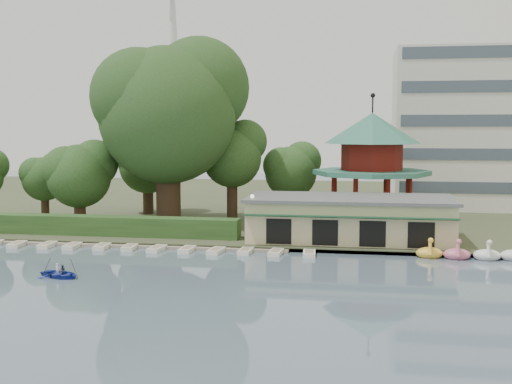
% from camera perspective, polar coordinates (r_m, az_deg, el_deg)
% --- Properties ---
extents(ground_plane, '(220.00, 220.00, 0.00)m').
position_cam_1_polar(ground_plane, '(39.52, -7.29, -9.78)').
color(ground_plane, slate).
rests_on(ground_plane, ground).
extents(shore, '(220.00, 70.00, 0.40)m').
position_cam_1_polar(shore, '(89.73, 2.33, -0.89)').
color(shore, '#424930').
rests_on(shore, ground).
extents(embankment, '(220.00, 0.60, 0.30)m').
position_cam_1_polar(embankment, '(55.85, -2.15, -4.99)').
color(embankment, gray).
rests_on(embankment, ground).
extents(dock, '(34.00, 1.60, 0.24)m').
position_cam_1_polar(dock, '(59.32, -13.63, -4.55)').
color(dock, gray).
rests_on(dock, ground).
extents(boathouse, '(18.60, 9.39, 3.90)m').
position_cam_1_polar(boathouse, '(58.99, 8.34, -2.29)').
color(boathouse, beige).
rests_on(boathouse, shore).
extents(pavilion, '(12.40, 12.40, 13.50)m').
position_cam_1_polar(pavilion, '(68.51, 10.25, 3.08)').
color(pavilion, beige).
rests_on(pavilion, shore).
extents(broadcast_tower, '(8.00, 8.00, 96.00)m').
position_cam_1_polar(broadcast_tower, '(185.74, -7.38, 12.94)').
color(broadcast_tower, silver).
rests_on(broadcast_tower, ground).
extents(hedge, '(30.00, 2.00, 1.80)m').
position_cam_1_polar(hedge, '(63.31, -14.99, -2.86)').
color(hedge, '#2D5122').
rests_on(hedge, shore).
extents(lamp_post, '(0.36, 0.36, 4.28)m').
position_cam_1_polar(lamp_post, '(56.72, -0.33, -1.56)').
color(lamp_post, black).
rests_on(lamp_post, shore).
extents(big_tree, '(15.69, 14.62, 19.73)m').
position_cam_1_polar(big_tree, '(67.70, -7.68, 7.60)').
color(big_tree, '#3A281C').
rests_on(big_tree, shore).
extents(small_trees, '(39.07, 16.89, 11.06)m').
position_cam_1_polar(small_trees, '(72.19, -9.47, 2.38)').
color(small_trees, '#3A281C').
rests_on(small_trees, shore).
extents(moored_rowboats, '(35.06, 2.75, 0.36)m').
position_cam_1_polar(moored_rowboats, '(57.32, -12.41, -4.82)').
color(moored_rowboats, white).
rests_on(moored_rowboats, ground).
extents(rowboat_with_passengers, '(5.21, 4.47, 2.01)m').
position_cam_1_polar(rowboat_with_passengers, '(47.71, -17.03, -6.72)').
color(rowboat_with_passengers, '#2338AA').
rests_on(rowboat_with_passengers, ground).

